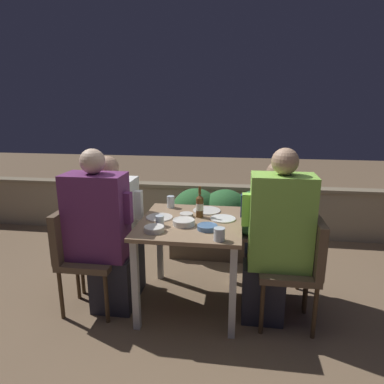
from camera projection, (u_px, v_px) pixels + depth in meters
The scene contains 23 objects.
ground_plane at pixel (191, 303), 2.91m from camera, with size 16.00×16.00×0.00m, color #7A6047.
parapet_wall at pixel (209, 209), 4.40m from camera, with size 9.00×0.18×0.64m.
dining_table at pixel (191, 233), 2.75m from camera, with size 0.81×0.87×0.74m.
planter_hedge at pixel (225, 220), 3.71m from camera, with size 1.17×0.47×0.75m.
chair_left_near at pixel (80, 248), 2.74m from camera, with size 0.43×0.43×0.85m.
person_purple_stripe at pixel (101, 233), 2.68m from camera, with size 0.52×0.26×1.32m.
chair_left_far at pixel (94, 235), 3.02m from camera, with size 0.43×0.43×0.85m.
person_white_polo at pixel (115, 226), 2.97m from camera, with size 0.51×0.26×1.23m.
chair_right_near at pixel (300, 260), 2.54m from camera, with size 0.43×0.43×0.85m.
person_green_blouse at pixel (276, 239), 2.52m from camera, with size 0.51×0.26×1.35m.
chair_right_far at pixel (294, 244), 2.83m from camera, with size 0.43×0.43×0.85m.
person_navy_jumper at pixel (270, 233), 2.83m from camera, with size 0.48×0.26×1.21m.
beer_bottle at pixel (200, 205), 2.79m from camera, with size 0.06×0.06×0.26m.
plate_0 at pixel (159, 217), 2.79m from camera, with size 0.22×0.22×0.01m.
plate_1 at pixel (207, 211), 2.96m from camera, with size 0.24×0.24×0.01m.
plate_2 at pixel (223, 219), 2.76m from camera, with size 0.20×0.20×0.01m.
bowl_0 at pixel (184, 222), 2.62m from camera, with size 0.17×0.17×0.05m.
bowl_1 at pixel (207, 227), 2.53m from camera, with size 0.15×0.15×0.04m.
bowl_2 at pixel (154, 229), 2.49m from camera, with size 0.15×0.15×0.04m.
bowl_3 at pixel (186, 215), 2.80m from camera, with size 0.11×0.11×0.03m.
glass_cup_0 at pixel (160, 221), 2.60m from camera, with size 0.06×0.06×0.08m.
glass_cup_1 at pixel (171, 202), 3.05m from camera, with size 0.07×0.07×0.11m.
glass_cup_2 at pixel (219, 234), 2.32m from camera, with size 0.08×0.08×0.09m.
Camera 1 is at (0.37, -2.55, 1.65)m, focal length 32.00 mm.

